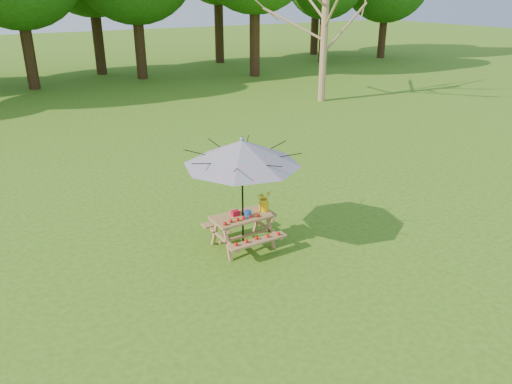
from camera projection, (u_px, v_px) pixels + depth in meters
ground at (327, 366)px, 6.76m from camera, size 120.00×120.00×0.00m
picnic_table at (243, 231)px, 9.79m from camera, size 1.20×1.32×0.67m
patio_umbrella at (242, 153)px, 9.18m from camera, size 2.51×2.51×2.25m
produce_bins at (241, 213)px, 9.64m from camera, size 0.32×0.39×0.13m
tomatoes_row at (241, 219)px, 9.43m from camera, size 0.77×0.13×0.07m
flower_bucket at (264, 200)px, 9.79m from camera, size 0.30×0.27×0.42m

